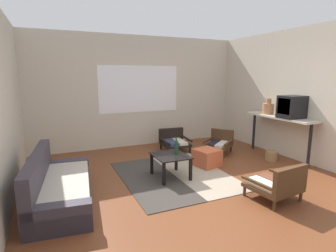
{
  "coord_description": "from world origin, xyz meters",
  "views": [
    {
      "loc": [
        -2.07,
        -3.36,
        1.76
      ],
      "look_at": [
        -0.11,
        1.03,
        0.84
      ],
      "focal_mm": 28.6,
      "sensor_mm": 36.0,
      "label": 1
    }
  ],
  "objects": [
    {
      "name": "coffee_table",
      "position": [
        -0.23,
        0.66,
        0.33
      ],
      "size": [
        0.57,
        0.63,
        0.41
      ],
      "color": "black",
      "rests_on": "ground"
    },
    {
      "name": "wicker_basket",
      "position": [
        2.09,
        0.66,
        0.1
      ],
      "size": [
        0.26,
        0.26,
        0.2
      ],
      "primitive_type": "cylinder",
      "color": "olive",
      "rests_on": "ground"
    },
    {
      "name": "armchair_corner",
      "position": [
        1.43,
        1.6,
        0.24
      ],
      "size": [
        0.81,
        0.79,
        0.51
      ],
      "color": "#472D19",
      "rests_on": "ground"
    },
    {
      "name": "ottoman_orange",
      "position": [
        0.67,
        0.9,
        0.17
      ],
      "size": [
        0.52,
        0.52,
        0.34
      ],
      "primitive_type": "cube",
      "rotation": [
        0.0,
        0.0,
        0.22
      ],
      "color": "#BC5633",
      "rests_on": "ground"
    },
    {
      "name": "console_shelf",
      "position": [
        2.37,
        0.77,
        0.81
      ],
      "size": [
        0.43,
        1.63,
        0.91
      ],
      "color": "beige",
      "rests_on": "ground"
    },
    {
      "name": "glass_bottle",
      "position": [
        -0.1,
        0.69,
        0.53
      ],
      "size": [
        0.06,
        0.06,
        0.29
      ],
      "color": "#194723",
      "rests_on": "coffee_table"
    },
    {
      "name": "armchair_by_window",
      "position": [
        0.57,
        2.2,
        0.23
      ],
      "size": [
        0.67,
        0.68,
        0.49
      ],
      "color": "black",
      "rests_on": "ground"
    },
    {
      "name": "armchair_striped_foreground",
      "position": [
        0.78,
        -0.75,
        0.25
      ],
      "size": [
        0.69,
        0.67,
        0.56
      ],
      "color": "#472D19",
      "rests_on": "ground"
    },
    {
      "name": "clay_vase",
      "position": [
        2.37,
        1.12,
        1.04
      ],
      "size": [
        0.24,
        0.24,
        0.35
      ],
      "color": "#A87047",
      "rests_on": "console_shelf"
    },
    {
      "name": "area_rug",
      "position": [
        -0.13,
        0.71,
        0.01
      ],
      "size": [
        1.81,
        2.2,
        0.01
      ],
      "color": "#38332D",
      "rests_on": "ground"
    },
    {
      "name": "far_wall_with_window",
      "position": [
        0.0,
        3.06,
        1.35
      ],
      "size": [
        5.6,
        0.13,
        2.7
      ],
      "color": "beige",
      "rests_on": "ground"
    },
    {
      "name": "couch",
      "position": [
        -2.04,
        0.48,
        0.22
      ],
      "size": [
        0.95,
        1.92,
        0.71
      ],
      "color": "#38333D",
      "rests_on": "ground"
    },
    {
      "name": "ground_plane",
      "position": [
        0.0,
        0.0,
        0.0
      ],
      "size": [
        7.8,
        7.8,
        0.0
      ],
      "primitive_type": "plane",
      "color": "brown"
    },
    {
      "name": "side_wall_right",
      "position": [
        2.66,
        0.3,
        1.35
      ],
      "size": [
        0.12,
        6.6,
        2.7
      ],
      "primitive_type": "cube",
      "color": "beige",
      "rests_on": "ground"
    },
    {
      "name": "crt_television",
      "position": [
        2.37,
        0.5,
        1.13
      ],
      "size": [
        0.45,
        0.39,
        0.45
      ],
      "color": "black",
      "rests_on": "console_shelf"
    }
  ]
}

